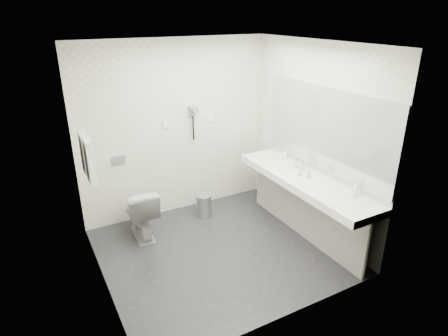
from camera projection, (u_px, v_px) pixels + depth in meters
floor at (219, 251)px, 4.84m from camera, size 2.80×2.80×0.00m
ceiling at (218, 44)px, 3.89m from camera, size 2.80×2.80×0.00m
wall_back at (176, 130)px, 5.42m from camera, size 2.80×0.00×2.80m
wall_front at (289, 206)px, 3.31m from camera, size 2.80×0.00×2.80m
wall_left at (93, 183)px, 3.74m from camera, size 0.00×2.60×2.60m
wall_right at (314, 140)px, 4.98m from camera, size 0.00×2.60×2.60m
vanity_counter at (304, 181)px, 4.87m from camera, size 0.55×2.20×0.10m
vanity_panel at (303, 210)px, 5.04m from camera, size 0.03×2.15×0.75m
vanity_post_near at (366, 250)px, 4.21m from camera, size 0.06×0.06×0.75m
vanity_post_far at (261, 181)px, 5.90m from camera, size 0.06×0.06×0.75m
mirror at (325, 129)px, 4.74m from camera, size 0.02×2.20×1.05m
basin_near at (342, 199)px, 4.33m from camera, size 0.40×0.31×0.05m
basin_far at (274, 162)px, 5.38m from camera, size 0.40×0.31×0.05m
faucet_near at (355, 189)px, 4.38m from camera, size 0.04×0.04×0.15m
faucet_far at (286, 154)px, 5.44m from camera, size 0.04×0.04×0.15m
soap_bottle_a at (309, 174)px, 4.84m from camera, size 0.06×0.06×0.09m
soap_bottle_b at (299, 172)px, 4.90m from camera, size 0.09×0.09×0.09m
soap_bottle_c at (308, 173)px, 4.83m from camera, size 0.05×0.05×0.12m
glass_left at (303, 166)px, 5.07m from camera, size 0.08×0.08×0.12m
glass_right at (297, 164)px, 5.13m from camera, size 0.08×0.08×0.12m
toilet at (140, 212)px, 5.06m from camera, size 0.43×0.71×0.70m
flush_plate at (119, 160)px, 5.14m from camera, size 0.18×0.02×0.12m
pedal_bin at (204, 206)px, 5.62m from camera, size 0.29×0.29×0.32m
bin_lid at (204, 196)px, 5.56m from camera, size 0.23×0.23×0.02m
towel_rail at (83, 138)px, 4.10m from camera, size 0.02×0.62×0.02m
towel_near at (90, 161)px, 4.07m from camera, size 0.07×0.24×0.48m
towel_far at (85, 153)px, 4.30m from camera, size 0.07×0.24×0.48m
dryer_cradle at (192, 111)px, 5.41m from camera, size 0.10×0.04×0.14m
dryer_barrel at (194, 110)px, 5.34m from camera, size 0.08×0.14×0.08m
dryer_cord at (193, 128)px, 5.49m from camera, size 0.02×0.02×0.35m
switch_plate_a at (166, 125)px, 5.30m from camera, size 0.09×0.02×0.09m
switch_plate_b at (211, 118)px, 5.61m from camera, size 0.09×0.02×0.09m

